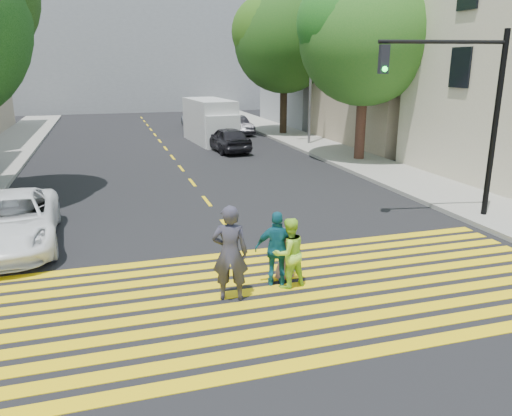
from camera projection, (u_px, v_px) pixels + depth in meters
name	position (u px, v px, depth m)	size (l,w,h in m)	color
ground	(303.00, 324.00, 9.20)	(120.00, 120.00, 0.00)	black
sidewalk_left	(6.00, 151.00, 27.07)	(3.00, 40.00, 0.15)	gray
sidewalk_right	(348.00, 157.00, 25.34)	(3.00, 60.00, 0.15)	gray
crosswalk	(280.00, 294.00, 10.37)	(13.40, 5.30, 0.01)	yellow
lane_line	(162.00, 144.00, 29.91)	(0.12, 34.40, 0.01)	yellow
building_right_tan	(421.00, 58.00, 29.46)	(10.00, 10.00, 10.00)	tan
building_right_grey	(339.00, 60.00, 39.58)	(10.00, 10.00, 10.00)	gray
backdrop_block	(131.00, 51.00, 51.72)	(30.00, 8.00, 12.00)	gray
tree_right_near	(368.00, 30.00, 23.06)	(7.91, 7.56, 9.07)	#331A12
tree_right_far	(286.00, 37.00, 32.28)	(8.52, 8.22, 9.42)	black
pedestrian_man	(230.00, 253.00, 9.92)	(0.72, 0.48, 1.99)	#343242
pedestrian_woman	(289.00, 253.00, 10.55)	(0.75, 0.58, 1.54)	#B3F23C
pedestrian_child	(284.00, 254.00, 10.98)	(0.58, 0.38, 1.19)	#C28797
pedestrian_extra	(278.00, 249.00, 10.61)	(0.97, 0.40, 1.65)	#165E74
white_sedan	(10.00, 221.00, 12.96)	(2.29, 4.96, 1.38)	white
dark_car_near	(228.00, 139.00, 27.31)	(1.61, 4.01, 1.37)	black
silver_car	(196.00, 118.00, 38.05)	(1.90, 4.67, 1.36)	#989BA7
dark_car_parked	(237.00, 125.00, 34.07)	(1.31, 3.77, 1.24)	black
white_van	(211.00, 122.00, 30.31)	(2.48, 5.64, 2.59)	silver
traffic_signal	(465.00, 100.00, 14.39)	(3.77, 0.87, 5.59)	black
street_lamp	(308.00, 59.00, 28.11)	(1.95, 0.25, 8.61)	slate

